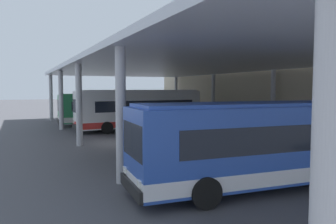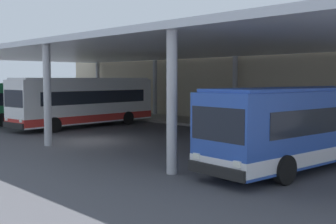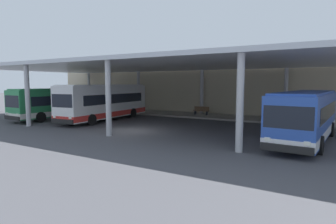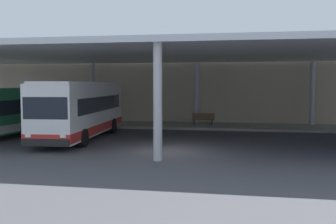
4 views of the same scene
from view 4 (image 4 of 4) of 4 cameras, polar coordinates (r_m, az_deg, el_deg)
ground_plane at (r=20.39m, az=-0.02°, el=-5.67°), size 200.00×200.00×0.00m
platform_kerb at (r=31.90m, az=3.81°, el=-1.99°), size 42.00×4.50×0.18m
station_building_facade at (r=34.95m, az=4.45°, el=4.66°), size 48.00×1.60×7.64m
canopy_shelter at (r=25.59m, az=2.23°, el=8.19°), size 40.00×17.00×5.55m
bus_second_bay at (r=25.66m, az=-12.24°, el=0.38°), size 3.33×11.48×3.57m
bench_waiting at (r=31.84m, az=5.08°, el=-0.97°), size 1.80×0.45×0.92m
banner_sign at (r=34.98m, az=-18.13°, el=1.46°), size 0.70×0.12×3.20m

